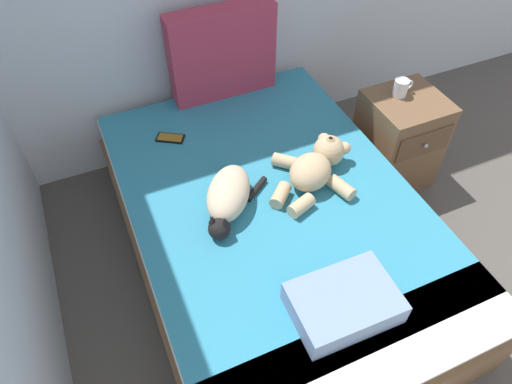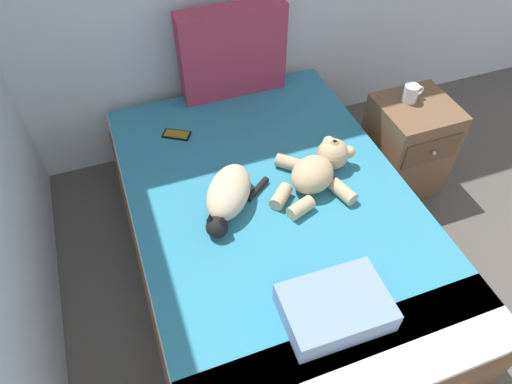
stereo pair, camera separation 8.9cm
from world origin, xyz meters
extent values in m
cube|color=brown|center=(1.11, 2.86, 0.14)|extent=(1.36, 1.97, 0.28)
cube|color=white|center=(1.11, 2.86, 0.36)|extent=(1.31, 1.92, 0.16)
cube|color=teal|center=(1.11, 2.92, 0.45)|extent=(1.30, 1.78, 0.02)
cube|color=silver|center=(1.11, 2.03, 0.45)|extent=(1.30, 0.32, 0.02)
cube|color=#A5334C|center=(1.20, 3.75, 0.72)|extent=(0.60, 0.13, 0.52)
ellipsoid|color=#C6B293|center=(0.90, 2.91, 0.53)|extent=(0.35, 0.39, 0.15)
sphere|color=black|center=(0.80, 2.76, 0.51)|extent=(0.10, 0.10, 0.10)
cone|color=black|center=(0.82, 2.74, 0.57)|extent=(0.04, 0.04, 0.04)
cone|color=black|center=(0.77, 2.77, 0.57)|extent=(0.04, 0.04, 0.04)
cylinder|color=black|center=(1.05, 2.94, 0.47)|extent=(0.15, 0.12, 0.03)
ellipsoid|color=black|center=(0.82, 2.86, 0.48)|extent=(0.10, 0.11, 0.04)
ellipsoid|color=tan|center=(1.31, 2.88, 0.54)|extent=(0.29, 0.28, 0.16)
sphere|color=tan|center=(1.46, 2.97, 0.54)|extent=(0.16, 0.16, 0.16)
sphere|color=#9E7F58|center=(1.46, 2.97, 0.59)|extent=(0.06, 0.06, 0.06)
sphere|color=black|center=(1.46, 2.97, 0.62)|extent=(0.02, 0.02, 0.02)
sphere|color=tan|center=(1.48, 3.05, 0.55)|extent=(0.06, 0.06, 0.06)
sphere|color=tan|center=(1.54, 2.95, 0.55)|extent=(0.06, 0.06, 0.06)
cylinder|color=tan|center=(1.26, 3.03, 0.49)|extent=(0.14, 0.14, 0.07)
cylinder|color=tan|center=(1.13, 2.84, 0.49)|extent=(0.14, 0.14, 0.07)
cylinder|color=tan|center=(1.42, 2.77, 0.49)|extent=(0.10, 0.15, 0.07)
cylinder|color=tan|center=(1.19, 2.74, 0.49)|extent=(0.14, 0.11, 0.07)
cube|color=black|center=(0.78, 3.47, 0.46)|extent=(0.16, 0.14, 0.01)
cube|color=olive|center=(0.78, 3.47, 0.47)|extent=(0.14, 0.12, 0.00)
cube|color=#728CB7|center=(1.10, 2.23, 0.51)|extent=(0.41, 0.29, 0.11)
cube|color=brown|center=(2.05, 3.12, 0.29)|extent=(0.41, 0.39, 0.58)
cube|color=brown|center=(2.05, 2.92, 0.42)|extent=(0.35, 0.01, 0.16)
sphere|color=#B2B2B7|center=(2.05, 2.91, 0.42)|extent=(0.02, 0.02, 0.02)
cylinder|color=silver|center=(2.02, 3.18, 0.62)|extent=(0.08, 0.08, 0.09)
torus|color=silver|center=(2.07, 3.18, 0.63)|extent=(0.06, 0.01, 0.06)
camera|label=1|loc=(0.45, 1.56, 2.10)|focal=32.49mm
camera|label=2|loc=(0.53, 1.53, 2.10)|focal=32.49mm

